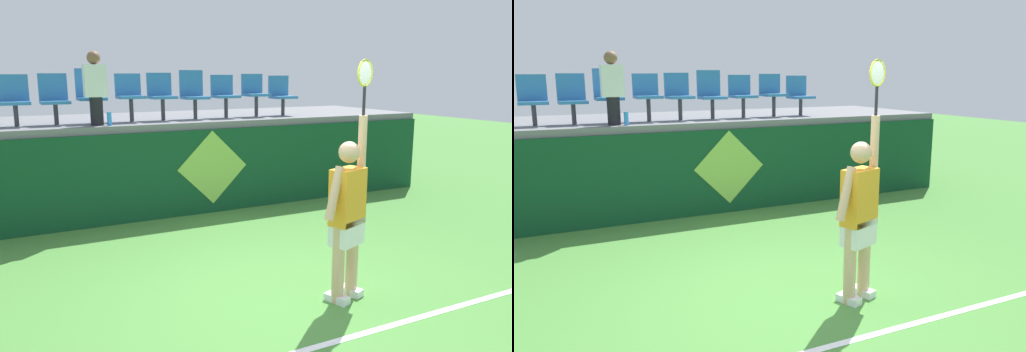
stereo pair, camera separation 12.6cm
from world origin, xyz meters
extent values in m
plane|color=#478438|center=(0.00, 0.00, 0.00)|extent=(40.00, 40.00, 0.00)
cube|color=#0F4223|center=(0.00, 3.67, 0.73)|extent=(10.33, 0.20, 1.45)
cube|color=slate|center=(0.00, 5.03, 1.51)|extent=(10.33, 2.81, 0.12)
cube|color=white|center=(0.00, -0.97, 0.00)|extent=(9.30, 0.08, 0.01)
cube|color=white|center=(0.43, -0.32, 0.04)|extent=(0.20, 0.29, 0.08)
cube|color=white|center=(0.67, -0.23, 0.04)|extent=(0.20, 0.29, 0.08)
cylinder|color=#DBAD84|center=(0.43, -0.32, 0.42)|extent=(0.13, 0.13, 0.83)
cylinder|color=#DBAD84|center=(0.67, -0.23, 0.42)|extent=(0.13, 0.13, 0.83)
cube|color=white|center=(0.55, -0.27, 0.75)|extent=(0.41, 0.33, 0.28)
cube|color=orange|center=(0.55, -0.27, 1.13)|extent=(0.43, 0.33, 0.59)
sphere|color=#DBAD84|center=(0.55, -0.27, 1.59)|extent=(0.22, 0.22, 0.22)
cylinder|color=#DBAD84|center=(0.32, -0.35, 1.20)|extent=(0.27, 0.17, 0.55)
cylinder|color=#DBAD84|center=(0.77, -0.19, 1.66)|extent=(0.09, 0.09, 0.58)
cylinder|color=black|center=(0.77, -0.19, 2.10)|extent=(0.03, 0.03, 0.30)
torus|color=gold|center=(0.77, -0.19, 2.38)|extent=(0.27, 0.12, 0.28)
ellipsoid|color=silver|center=(0.77, -0.19, 2.38)|extent=(0.23, 0.10, 0.24)
cylinder|color=#338CE5|center=(-1.05, 3.79, 1.68)|extent=(0.07, 0.07, 0.21)
cylinder|color=#38383D|center=(-2.37, 4.30, 1.74)|extent=(0.07, 0.07, 0.33)
cube|color=#2D70B2|center=(-2.37, 4.30, 1.93)|extent=(0.44, 0.42, 0.05)
cube|color=#2D70B2|center=(-2.37, 4.49, 2.16)|extent=(0.44, 0.04, 0.41)
cylinder|color=#38383D|center=(-1.79, 4.30, 1.74)|extent=(0.07, 0.07, 0.33)
cube|color=#2D70B2|center=(-1.79, 4.30, 1.93)|extent=(0.44, 0.42, 0.05)
cube|color=#2D70B2|center=(-1.79, 4.49, 2.17)|extent=(0.44, 0.04, 0.43)
cylinder|color=#38383D|center=(-1.22, 4.30, 1.76)|extent=(0.07, 0.07, 0.38)
cube|color=#2D70B2|center=(-1.22, 4.30, 1.97)|extent=(0.44, 0.42, 0.05)
cube|color=#2D70B2|center=(-1.22, 4.49, 2.23)|extent=(0.44, 0.04, 0.47)
cylinder|color=#38383D|center=(-0.58, 4.30, 1.77)|extent=(0.07, 0.07, 0.39)
cube|color=#2D70B2|center=(-0.58, 4.30, 1.99)|extent=(0.44, 0.42, 0.05)
cube|color=#2D70B2|center=(-0.58, 4.49, 2.20)|extent=(0.44, 0.04, 0.37)
cylinder|color=#38383D|center=(-0.03, 4.30, 1.76)|extent=(0.07, 0.07, 0.38)
cube|color=#2D70B2|center=(-0.03, 4.30, 1.97)|extent=(0.44, 0.42, 0.05)
cube|color=#2D70B2|center=(-0.03, 4.49, 2.20)|extent=(0.44, 0.04, 0.40)
cylinder|color=#38383D|center=(0.57, 4.30, 1.75)|extent=(0.07, 0.07, 0.36)
cube|color=#2D70B2|center=(0.57, 4.30, 1.95)|extent=(0.44, 0.42, 0.05)
cube|color=#2D70B2|center=(0.57, 4.49, 2.21)|extent=(0.44, 0.04, 0.46)
cylinder|color=#38383D|center=(1.18, 4.30, 1.76)|extent=(0.07, 0.07, 0.37)
cube|color=#2D70B2|center=(1.18, 4.30, 1.96)|extent=(0.44, 0.42, 0.05)
cube|color=#2D70B2|center=(1.18, 4.49, 2.17)|extent=(0.44, 0.04, 0.37)
cylinder|color=#38383D|center=(1.81, 4.30, 1.77)|extent=(0.07, 0.07, 0.38)
cube|color=#2D70B2|center=(1.81, 4.30, 1.98)|extent=(0.44, 0.42, 0.05)
cube|color=#2D70B2|center=(1.81, 4.49, 2.19)|extent=(0.44, 0.04, 0.37)
cylinder|color=#38383D|center=(2.40, 4.30, 1.74)|extent=(0.07, 0.07, 0.33)
cube|color=#2D70B2|center=(2.40, 4.30, 1.93)|extent=(0.44, 0.42, 0.05)
cube|color=#2D70B2|center=(2.40, 4.49, 2.15)|extent=(0.44, 0.04, 0.39)
cylinder|color=black|center=(-1.22, 3.91, 1.80)|extent=(0.20, 0.20, 0.45)
cube|color=white|center=(-1.22, 3.91, 2.27)|extent=(0.34, 0.20, 0.50)
sphere|color=brown|center=(-1.22, 3.91, 2.62)|extent=(0.21, 0.21, 0.21)
cube|color=#0F4223|center=(0.60, 3.56, 0.00)|extent=(0.90, 0.01, 0.00)
plane|color=#8CC64C|center=(0.60, 3.56, 0.80)|extent=(1.27, 0.00, 1.27)
camera|label=1|loc=(-2.59, -4.36, 2.37)|focal=35.33mm
camera|label=2|loc=(-2.47, -4.41, 2.37)|focal=35.33mm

